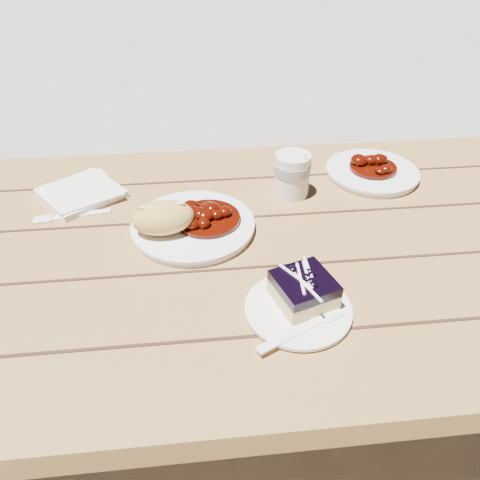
{
  "coord_description": "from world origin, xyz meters",
  "views": [
    {
      "loc": [
        -0.26,
        -0.71,
        1.3
      ],
      "look_at": [
        -0.19,
        -0.07,
        0.81
      ],
      "focal_mm": 35.0,
      "sensor_mm": 36.0,
      "label": 1
    }
  ],
  "objects": [
    {
      "name": "goulash_stew",
      "position": [
        -0.24,
        0.05,
        0.79
      ],
      "size": [
        0.13,
        0.13,
        0.04
      ],
      "primitive_type": null,
      "color": "#3E0902",
      "rests_on": "main_plate"
    },
    {
      "name": "second_stew",
      "position": [
        0.15,
        0.22,
        0.79
      ],
      "size": [
        0.11,
        0.11,
        0.04
      ],
      "primitive_type": null,
      "color": "#3E0902",
      "rests_on": "second_plate"
    },
    {
      "name": "main_plate",
      "position": [
        -0.27,
        0.05,
        0.76
      ],
      "size": [
        0.24,
        0.24,
        0.02
      ],
      "primitive_type": "cylinder",
      "color": "white",
      "rests_on": "picnic_table"
    },
    {
      "name": "second_plate",
      "position": [
        0.15,
        0.22,
        0.76
      ],
      "size": [
        0.21,
        0.21,
        0.02
      ],
      "primitive_type": "cylinder",
      "color": "white",
      "rests_on": "picnic_table"
    },
    {
      "name": "blueberry_cake",
      "position": [
        -0.1,
        -0.18,
        0.78
      ],
      "size": [
        0.11,
        0.11,
        0.05
      ],
      "rotation": [
        0.0,
        0.0,
        0.32
      ],
      "color": "#E0C47A",
      "rests_on": "dessert_plate"
    },
    {
      "name": "coffee_cup",
      "position": [
        -0.05,
        0.16,
        0.8
      ],
      "size": [
        0.08,
        0.08,
        0.1
      ],
      "primitive_type": "cylinder",
      "color": "white",
      "rests_on": "picnic_table"
    },
    {
      "name": "napkin_stack",
      "position": [
        -0.52,
        0.2,
        0.76
      ],
      "size": [
        0.21,
        0.21,
        0.01
      ],
      "primitive_type": "cube",
      "rotation": [
        0.0,
        0.0,
        0.64
      ],
      "color": "white",
      "rests_on": "picnic_table"
    },
    {
      "name": "dessert_plate",
      "position": [
        -0.11,
        -0.2,
        0.76
      ],
      "size": [
        0.17,
        0.17,
        0.01
      ],
      "primitive_type": "cylinder",
      "color": "white",
      "rests_on": "picnic_table"
    },
    {
      "name": "fork_table",
      "position": [
        -0.51,
        0.12,
        0.75
      ],
      "size": [
        0.16,
        0.05,
        0.0
      ],
      "primitive_type": null,
      "rotation": [
        0.0,
        0.0,
        1.72
      ],
      "color": "white",
      "rests_on": "picnic_table"
    },
    {
      "name": "bread_roll",
      "position": [
        -0.33,
        0.03,
        0.8
      ],
      "size": [
        0.13,
        0.09,
        0.06
      ],
      "primitive_type": "ellipsoid",
      "rotation": [
        0.0,
        0.0,
        0.11
      ],
      "color": "#D6A652",
      "rests_on": "main_plate"
    },
    {
      "name": "picnic_table",
      "position": [
        0.0,
        -0.0,
        0.59
      ],
      "size": [
        2.0,
        1.55,
        0.75
      ],
      "color": "brown",
      "rests_on": "ground"
    },
    {
      "name": "ground",
      "position": [
        0.0,
        0.0,
        0.0
      ],
      "size": [
        60.0,
        60.0,
        0.0
      ],
      "primitive_type": "plane",
      "color": "gray",
      "rests_on": "ground"
    },
    {
      "name": "fork_dessert",
      "position": [
        -0.13,
        -0.25,
        0.76
      ],
      "size": [
        0.15,
        0.09,
        0.0
      ],
      "primitive_type": null,
      "rotation": [
        0.0,
        0.0,
        -1.11
      ],
      "color": "white",
      "rests_on": "dessert_plate"
    }
  ]
}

